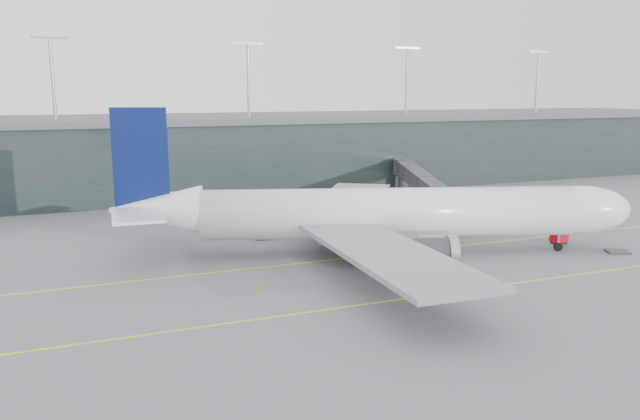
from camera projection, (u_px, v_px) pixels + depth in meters
name	position (u px, v px, depth m)	size (l,w,h in m)	color
ground	(315.00, 253.00, 79.32)	(320.00, 320.00, 0.00)	slate
taxiline_a	(327.00, 260.00, 75.67)	(160.00, 0.25, 0.02)	yellow
taxiline_b	(390.00, 301.00, 61.09)	(160.00, 0.25, 0.02)	yellow
taxiline_lead_main	(298.00, 220.00, 99.37)	(0.25, 60.00, 0.02)	yellow
terminal	(214.00, 152.00, 130.73)	(240.00, 36.00, 29.00)	#1D2828
main_aircraft	(385.00, 214.00, 77.60)	(63.93, 58.87, 18.36)	white
jet_bridge	(404.00, 179.00, 109.66)	(18.81, 43.76, 6.77)	#2E2E33
gse_cart	(559.00, 238.00, 83.90)	(2.29, 1.63, 1.45)	#B80D19
baggage_dolly	(617.00, 252.00, 79.20)	(2.65, 2.12, 0.27)	#35353A
uld_a	(262.00, 232.00, 86.31)	(2.21, 1.89, 1.80)	#343439
uld_b	(262.00, 231.00, 87.63)	(2.26, 2.02, 1.71)	#343439
uld_c	(288.00, 228.00, 88.46)	(2.66, 2.42, 1.98)	#343439
cone_nose	(549.00, 238.00, 85.91)	(0.42, 0.42, 0.67)	#F0560D
cone_wing_stbd	(451.00, 290.00, 63.03)	(0.50, 0.50, 0.79)	orange
cone_wing_port	(333.00, 227.00, 92.49)	(0.39, 0.39, 0.62)	#F2540D
cone_tail	(258.00, 285.00, 64.78)	(0.45, 0.45, 0.71)	orange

